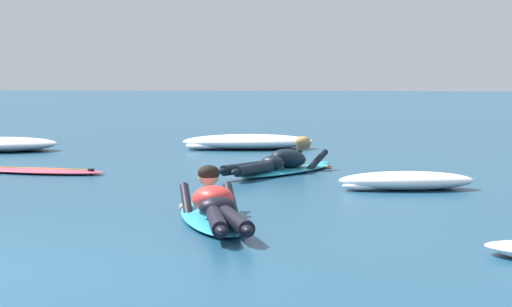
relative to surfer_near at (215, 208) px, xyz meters
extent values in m
plane|color=navy|center=(-1.80, 7.19, -0.13)|extent=(120.00, 120.00, 0.00)
ellipsoid|color=#2DB2D1|center=(-0.03, 0.11, -0.10)|extent=(1.19, 2.37, 0.07)
ellipsoid|color=#2DB2D1|center=(-0.33, 1.16, -0.09)|extent=(0.26, 0.25, 0.06)
ellipsoid|color=red|center=(-0.04, 0.16, 0.07)|extent=(0.55, 0.70, 0.34)
ellipsoid|color=black|center=(0.06, -0.20, 0.04)|extent=(0.40, 0.36, 0.20)
cylinder|color=black|center=(0.15, -0.81, 0.01)|extent=(0.34, 0.94, 0.14)
ellipsoid|color=black|center=(0.25, -1.27, 0.01)|extent=(0.16, 0.24, 0.08)
cylinder|color=black|center=(0.30, -0.77, 0.01)|extent=(0.44, 0.93, 0.14)
ellipsoid|color=black|center=(0.45, -1.21, 0.01)|extent=(0.16, 0.24, 0.08)
cylinder|color=black|center=(-0.35, 0.43, -0.01)|extent=(0.26, 0.62, 0.35)
sphere|color=tan|center=(-0.46, 0.81, -0.11)|extent=(0.09, 0.09, 0.09)
cylinder|color=black|center=(0.08, 0.53, -0.01)|extent=(0.26, 0.62, 0.35)
sphere|color=tan|center=(-0.02, 0.89, -0.11)|extent=(0.09, 0.09, 0.09)
sphere|color=tan|center=(-0.14, 0.51, 0.25)|extent=(0.21, 0.21, 0.21)
ellipsoid|color=black|center=(-0.14, 0.49, 0.28)|extent=(0.27, 0.25, 0.16)
ellipsoid|color=#2DB2D1|center=(0.28, 4.55, -0.10)|extent=(1.47, 2.23, 0.07)
ellipsoid|color=#2DB2D1|center=(0.75, 5.50, -0.09)|extent=(0.27, 0.27, 0.06)
ellipsoid|color=black|center=(0.30, 4.60, 0.07)|extent=(0.68, 0.83, 0.35)
ellipsoid|color=black|center=(0.12, 4.22, 0.04)|extent=(0.43, 0.40, 0.20)
cylinder|color=black|center=(-0.21, 3.73, 0.01)|extent=(0.55, 0.83, 0.14)
ellipsoid|color=black|center=(-0.43, 3.35, 0.01)|extent=(0.19, 0.24, 0.08)
cylinder|color=black|center=(-0.07, 3.66, 0.01)|extent=(0.47, 0.86, 0.14)
ellipsoid|color=black|center=(-0.24, 3.26, 0.01)|extent=(0.19, 0.24, 0.08)
cylinder|color=black|center=(0.28, 5.05, -0.01)|extent=(0.36, 0.60, 0.36)
sphere|color=#8C6647|center=(0.46, 5.41, -0.11)|extent=(0.09, 0.09, 0.09)
cylinder|color=black|center=(0.67, 4.84, -0.01)|extent=(0.36, 0.60, 0.36)
sphere|color=#8C6647|center=(0.84, 5.18, -0.11)|extent=(0.09, 0.09, 0.09)
sphere|color=#8C6647|center=(0.49, 4.98, 0.25)|extent=(0.21, 0.21, 0.21)
ellipsoid|color=#AD894C|center=(0.48, 4.96, 0.28)|extent=(0.29, 0.28, 0.16)
ellipsoid|color=#E54C66|center=(-3.13, 4.08, -0.10)|extent=(1.99, 0.87, 0.07)
cube|color=yellow|center=(-3.13, 4.08, -0.06)|extent=(1.62, 0.29, 0.01)
cone|color=black|center=(-2.36, 3.95, -0.13)|extent=(0.11, 0.11, 0.16)
ellipsoid|color=white|center=(1.87, 2.76, -0.02)|extent=(1.70, 0.85, 0.22)
ellipsoid|color=white|center=(2.26, 2.92, -0.05)|extent=(0.66, 0.55, 0.15)
ellipsoid|color=white|center=(1.40, 2.63, -0.07)|extent=(0.64, 0.44, 0.12)
ellipsoid|color=white|center=(-0.79, 8.70, 0.00)|extent=(2.55, 1.48, 0.27)
ellipsoid|color=white|center=(-0.22, 8.96, -0.04)|extent=(0.95, 0.69, 0.19)
ellipsoid|color=white|center=(-1.48, 8.47, -0.06)|extent=(1.03, 0.91, 0.15)
ellipsoid|color=white|center=(-5.10, 7.62, 0.00)|extent=(2.25, 1.72, 0.25)
ellipsoid|color=white|center=(-4.68, 7.94, -0.04)|extent=(0.91, 0.86, 0.18)
camera|label=1|loc=(1.42, -8.76, 1.26)|focal=67.29mm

